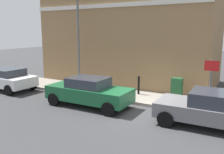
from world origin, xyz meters
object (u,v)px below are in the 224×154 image
object	(u,v)px
car_grey	(211,109)
lamppost	(78,37)
bollard_near_cabinet	(139,84)
car_white	(5,78)
utility_cabinet	(177,90)
bollard_far_kerb	(97,85)
street_sign	(211,78)
car_green	(89,91)

from	to	relation	value
car_grey	lamppost	xyz separation A→B (m)	(2.75, 8.34, 2.58)
bollard_near_cabinet	car_grey	bearing A→B (deg)	-123.13
car_white	utility_cabinet	size ratio (longest dim) A/B	3.75
car_grey	bollard_near_cabinet	size ratio (longest dim) A/B	3.89
utility_cabinet	bollard_near_cabinet	world-z (taller)	utility_cabinet
car_white	utility_cabinet	bearing A→B (deg)	-164.81
car_white	lamppost	bearing A→B (deg)	-144.33
car_white	utility_cabinet	world-z (taller)	car_white
utility_cabinet	bollard_far_kerb	size ratio (longest dim) A/B	1.11
car_grey	lamppost	world-z (taller)	lamppost
car_white	street_sign	bearing A→B (deg)	-172.36
car_grey	bollard_far_kerb	size ratio (longest dim) A/B	3.89
car_grey	utility_cabinet	size ratio (longest dim) A/B	3.52
bollard_near_cabinet	street_sign	world-z (taller)	street_sign
car_grey	car_green	world-z (taller)	car_green
car_white	bollard_near_cabinet	distance (m)	8.47
car_grey	street_sign	size ratio (longest dim) A/B	1.76
car_grey	bollard_far_kerb	bearing A→B (deg)	-13.61
car_grey	car_green	bearing A→B (deg)	0.51
car_green	street_sign	size ratio (longest dim) A/B	1.84
car_white	street_sign	size ratio (longest dim) A/B	1.87
utility_cabinet	lamppost	distance (m)	6.87
street_sign	lamppost	size ratio (longest dim) A/B	0.40
lamppost	bollard_far_kerb	bearing A→B (deg)	-121.20
car_grey	street_sign	distance (m)	1.72
car_grey	bollard_far_kerb	distance (m)	6.28
car_grey	bollard_near_cabinet	bearing A→B (deg)	-33.79
car_green	car_white	bearing A→B (deg)	-2.22
car_green	lamppost	bearing A→B (deg)	-46.40
utility_cabinet	lamppost	bearing A→B (deg)	88.77
car_green	lamppost	size ratio (longest dim) A/B	0.74
car_grey	bollard_far_kerb	xyz separation A→B (m)	(1.41, 6.12, -0.02)
bollard_far_kerb	car_white	bearing A→B (deg)	101.94
street_sign	utility_cabinet	bearing A→B (deg)	55.37
bollard_near_cabinet	lamppost	bearing A→B (deg)	89.51
car_white	bollard_far_kerb	bearing A→B (deg)	-166.62
car_green	lamppost	xyz separation A→B (m)	(2.87, 2.75, 2.56)
car_green	utility_cabinet	world-z (taller)	car_green
utility_cabinet	street_sign	size ratio (longest dim) A/B	0.50
car_grey	car_white	xyz separation A→B (m)	(0.11, 12.22, 0.01)
utility_cabinet	bollard_near_cabinet	xyz separation A→B (m)	(0.10, 2.17, 0.02)
bollard_near_cabinet	car_green	bearing A→B (deg)	153.32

